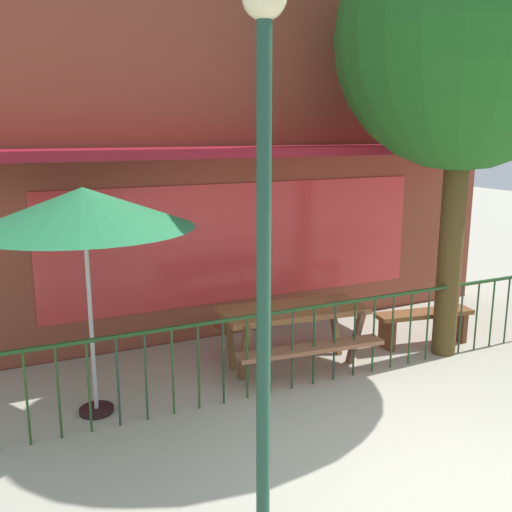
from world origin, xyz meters
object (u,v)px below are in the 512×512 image
object	(u,v)px
picnic_table_left	(293,320)
street_tree	(466,40)
patio_bench	(424,320)
patio_umbrella	(83,209)
street_lamp	(264,192)

from	to	relation	value
picnic_table_left	street_tree	size ratio (longest dim) A/B	0.34
picnic_table_left	patio_bench	size ratio (longest dim) A/B	1.34
patio_umbrella	street_lamp	xyz separation A→B (m)	(0.80, -2.39, 0.35)
patio_umbrella	patio_bench	world-z (taller)	patio_umbrella
patio_umbrella	patio_bench	bearing A→B (deg)	0.85
street_lamp	picnic_table_left	bearing A→B (deg)	57.08
picnic_table_left	street_lamp	bearing A→B (deg)	-122.92
patio_bench	street_tree	distance (m)	3.64
patio_bench	street_lamp	world-z (taller)	street_lamp
patio_bench	picnic_table_left	bearing A→B (deg)	176.63
street_tree	street_lamp	world-z (taller)	street_tree
picnic_table_left	patio_bench	bearing A→B (deg)	-3.37
patio_bench	patio_umbrella	bearing A→B (deg)	-179.15
patio_umbrella	street_tree	bearing A→B (deg)	-3.73
patio_umbrella	street_tree	distance (m)	4.87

